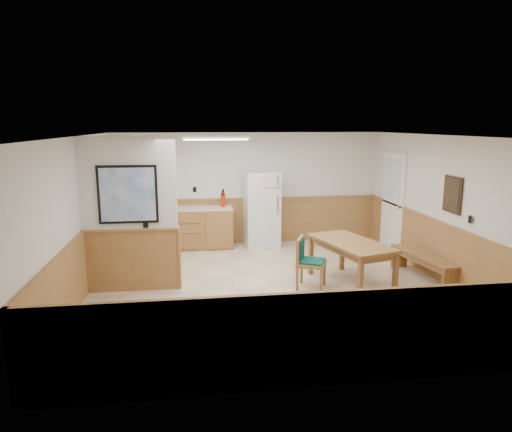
{
  "coord_description": "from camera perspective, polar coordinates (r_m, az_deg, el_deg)",
  "views": [
    {
      "loc": [
        -1.23,
        -7.16,
        2.69
      ],
      "look_at": [
        -0.18,
        0.4,
        1.14
      ],
      "focal_mm": 32.0,
      "sensor_mm": 36.0,
      "label": 1
    }
  ],
  "objects": [
    {
      "name": "ground",
      "position": [
        7.75,
        1.76,
        -8.84
      ],
      "size": [
        6.0,
        6.0,
        0.0
      ],
      "primitive_type": "plane",
      "color": "tan",
      "rests_on": "ground"
    },
    {
      "name": "ceiling",
      "position": [
        7.27,
        1.88,
        9.98
      ],
      "size": [
        6.0,
        6.0,
        0.02
      ],
      "primitive_type": "cube",
      "color": "white",
      "rests_on": "back_wall"
    },
    {
      "name": "back_wall",
      "position": [
        10.33,
        -0.99,
        3.47
      ],
      "size": [
        6.0,
        0.02,
        2.5
      ],
      "primitive_type": "cube",
      "color": "silver",
      "rests_on": "ground"
    },
    {
      "name": "right_wall",
      "position": [
        8.44,
        22.33,
        0.79
      ],
      "size": [
        0.02,
        6.0,
        2.5
      ],
      "primitive_type": "cube",
      "color": "silver",
      "rests_on": "ground"
    },
    {
      "name": "left_wall",
      "position": [
        7.51,
        -21.36,
        -0.36
      ],
      "size": [
        0.02,
        6.0,
        2.5
      ],
      "primitive_type": "cube",
      "color": "silver",
      "rests_on": "ground"
    },
    {
      "name": "wainscot_back",
      "position": [
        10.45,
        -0.97,
        -0.62
      ],
      "size": [
        6.0,
        0.04,
        1.0
      ],
      "primitive_type": "cube",
      "color": "#A87543",
      "rests_on": "ground"
    },
    {
      "name": "wainscot_right",
      "position": [
        8.59,
        21.83,
        -4.13
      ],
      "size": [
        0.04,
        6.0,
        1.0
      ],
      "primitive_type": "cube",
      "color": "#A87543",
      "rests_on": "ground"
    },
    {
      "name": "wainscot_left",
      "position": [
        7.69,
        -20.81,
        -5.84
      ],
      "size": [
        0.04,
        6.0,
        1.0
      ],
      "primitive_type": "cube",
      "color": "#A87543",
      "rests_on": "ground"
    },
    {
      "name": "partition_wall",
      "position": [
        7.56,
        -15.49,
        -0.05
      ],
      "size": [
        1.5,
        0.2,
        2.5
      ],
      "color": "silver",
      "rests_on": "ground"
    },
    {
      "name": "kitchen_counter",
      "position": [
        10.09,
        -7.59,
        -1.38
      ],
      "size": [
        2.2,
        0.61,
        1.0
      ],
      "color": "#975E35",
      "rests_on": "ground"
    },
    {
      "name": "exterior_door",
      "position": [
        10.12,
        16.72,
        1.67
      ],
      "size": [
        0.07,
        1.02,
        2.15
      ],
      "color": "white",
      "rests_on": "ground"
    },
    {
      "name": "kitchen_window",
      "position": [
        10.24,
        -12.78,
        4.81
      ],
      "size": [
        0.8,
        0.04,
        1.0
      ],
      "color": "white",
      "rests_on": "back_wall"
    },
    {
      "name": "wall_painting",
      "position": [
        8.12,
        23.33,
        2.48
      ],
      "size": [
        0.04,
        0.5,
        0.6
      ],
      "color": "#301E13",
      "rests_on": "right_wall"
    },
    {
      "name": "fluorescent_fixture",
      "position": [
        8.47,
        -5.06,
        9.79
      ],
      "size": [
        1.2,
        0.3,
        0.09
      ],
      "color": "white",
      "rests_on": "ceiling"
    },
    {
      "name": "refrigerator",
      "position": [
        10.07,
        0.67,
        0.85
      ],
      "size": [
        0.78,
        0.74,
        1.66
      ],
      "rotation": [
        0.0,
        0.0,
        0.06
      ],
      "color": "silver",
      "rests_on": "ground"
    },
    {
      "name": "dining_table",
      "position": [
        7.83,
        11.79,
        -3.83
      ],
      "size": [
        1.2,
        1.74,
        0.75
      ],
      "rotation": [
        0.0,
        0.0,
        0.28
      ],
      "color": "olive",
      "rests_on": "ground"
    },
    {
      "name": "dining_bench",
      "position": [
        8.52,
        20.21,
        -5.24
      ],
      "size": [
        0.55,
        1.58,
        0.45
      ],
      "rotation": [
        0.0,
        0.0,
        0.14
      ],
      "color": "olive",
      "rests_on": "ground"
    },
    {
      "name": "dining_chair",
      "position": [
        7.62,
        6.28,
        -5.32
      ],
      "size": [
        0.74,
        0.64,
        0.85
      ],
      "rotation": [
        0.0,
        0.0,
        -0.42
      ],
      "color": "olive",
      "rests_on": "ground"
    },
    {
      "name": "fire_extinguisher",
      "position": [
        10.01,
        -4.12,
        2.13
      ],
      "size": [
        0.11,
        0.11,
        0.39
      ],
      "rotation": [
        0.0,
        0.0,
        0.13
      ],
      "color": "red",
      "rests_on": "kitchen_counter"
    },
    {
      "name": "soap_bottle",
      "position": [
        10.04,
        -13.12,
        1.51
      ],
      "size": [
        0.09,
        0.09,
        0.21
      ],
      "primitive_type": "cylinder",
      "rotation": [
        0.0,
        0.0,
        -0.39
      ],
      "color": "#167D37",
      "rests_on": "kitchen_counter"
    }
  ]
}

